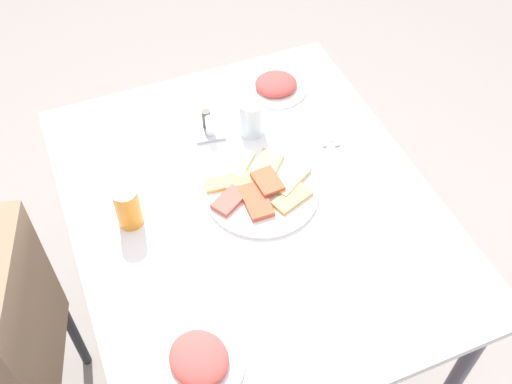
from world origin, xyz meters
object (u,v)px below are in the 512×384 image
Objects in this scene: paper_napkin at (320,127)px; dining_chair at (4,351)px; salad_plate_greens at (276,85)px; spoon at (315,128)px; fork at (326,125)px; condiment_caddy at (209,127)px; pide_platter at (261,189)px; soda_can at (128,207)px; salad_plate_rice at (199,360)px; drinking_glass at (252,118)px; dining_table at (252,221)px.

dining_chair is at bearing 101.61° from paper_napkin.
spoon is at bearing -170.31° from salad_plate_greens.
dining_chair is at bearing 105.38° from fork.
dining_chair is 8.64× the size of condiment_caddy.
soda_can reaches higher than pide_platter.
soda_can reaches higher than salad_plate_rice.
fork is at bearing -161.23° from salad_plate_greens.
paper_napkin is (0.21, -1.04, 0.28)m from dining_chair.
salad_plate_rice reaches higher than fork.
pide_platter is 0.30m from spoon.
dining_chair is 7.85× the size of drinking_glass.
dining_chair is 0.85m from condiment_caddy.
spoon is (-0.21, -0.04, -0.01)m from salad_plate_greens.
paper_napkin reaches higher than dining_table.
soda_can is at bearing 121.47° from salad_plate_greens.
drinking_glass is at bearing 78.19° from fork.
dining_table is 6.30× the size of fork.
salad_plate_rice is 1.26× the size of spoon.
dining_table is 0.35m from spoon.
fork is (-0.06, -0.22, -0.05)m from drinking_glass.
drinking_glass is at bearing -65.24° from soda_can.
soda_can is 0.95× the size of paper_napkin.
spoon is (0.58, -0.56, -0.01)m from salad_plate_rice.
salad_plate_greens is 0.23m from fork.
pide_platter is 0.28m from condiment_caddy.
salad_plate_rice is at bearing 139.08° from spoon.
drinking_glass is at bearing 136.41° from salad_plate_greens.
salad_plate_greens is at bearing 22.73° from fork.
paper_napkin is at bearing -78.39° from dining_chair.
fork is at bearing -58.63° from dining_table.
dining_chair is 1.10m from paper_napkin.
fork is at bearing -90.00° from paper_napkin.
soda_can is at bearing 79.12° from dining_table.
pide_platter is at bearing -168.62° from condiment_caddy.
pide_platter is 0.31m from paper_napkin.
paper_napkin is at bearing -165.68° from salad_plate_greens.
dining_table is at bearing -36.31° from salad_plate_rice.
salad_plate_greens is 0.22m from spoon.
paper_napkin is (0.58, -0.58, -0.01)m from salad_plate_rice.
soda_can reaches higher than dining_chair.
soda_can is at bearing 105.72° from fork.
salad_plate_rice is 0.83m from fork.
dining_table is 9.00× the size of paper_napkin.
salad_plate_rice is at bearing -174.99° from soda_can.
soda_can is at bearing 102.08° from paper_napkin.
fork is 1.79× the size of condiment_caddy.
salad_plate_greens is 0.28m from condiment_caddy.
drinking_glass is 0.62× the size of fork.
fork is 0.04m from spoon.
salad_plate_greens reaches higher than fork.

